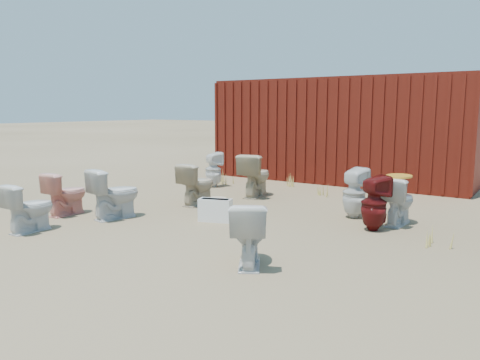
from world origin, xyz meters
The scene contains 22 objects.
ground centered at (0.00, 0.00, 0.00)m, with size 100.00×100.00×0.00m, color brown.
shipping_container centered at (0.00, 5.20, 1.20)m, with size 6.00×2.40×2.40m, color #48130C.
toilet_front_a centered at (-1.78, -2.02, 0.34)m, with size 0.38×0.67×0.69m, color silver.
toilet_front_pink centered at (-2.27, -1.07, 0.35)m, with size 0.39×0.69×0.70m, color #F69E8E.
toilet_front_c centered at (-1.41, -0.81, 0.39)m, with size 0.44×0.77×0.79m, color silver.
toilet_front_maroon centered at (2.20, 0.70, 0.39)m, with size 0.35×0.36×0.78m, color #560F0E.
toilet_front_e centered at (1.53, -1.52, 0.36)m, with size 0.40×0.71×0.72m, color silver.
toilet_back_a centered at (-1.93, 2.43, 0.39)m, with size 0.35×0.35×0.77m, color white.
toilet_back_beige_left centered at (-0.56, 1.98, 0.42)m, with size 0.47×0.83×0.85m, color #BEAF8B.
toilet_back_beige_right centered at (-1.01, 0.73, 0.38)m, with size 0.42×0.74×0.75m, color #BFAD8B.
toilet_back_yellowlid centered at (2.38, 1.25, 0.36)m, with size 0.40×0.70×0.72m, color silver.
toilet_back_e centered at (1.69, 1.30, 0.40)m, with size 0.36×0.37×0.79m, color silver.
yellow_lid centered at (2.38, 1.25, 0.73)m, with size 0.36×0.45×0.03m, color #C68822.
loose_tank centered at (0.02, -0.10, 0.17)m, with size 0.50×0.20×0.35m, color white.
loose_lid_near centered at (-1.03, 1.28, 0.01)m, with size 0.38×0.49×0.02m, color #C9B392.
loose_lid_far centered at (-1.39, 1.30, 0.01)m, with size 0.36×0.47×0.02m, color tan.
weed_clump_a centered at (-1.98, 2.97, 0.15)m, with size 0.36×0.36×0.29m, color tan.
weed_clump_b centered at (0.54, 2.76, 0.13)m, with size 0.32×0.32×0.26m, color tan.
weed_clump_c centered at (1.80, 3.16, 0.18)m, with size 0.36×0.36×0.37m, color tan.
weed_clump_d centered at (-0.62, 3.50, 0.13)m, with size 0.30×0.30×0.26m, color tan.
weed_clump_e centered at (1.54, 3.50, 0.17)m, with size 0.34×0.34×0.34m, color tan.
weed_clump_f centered at (3.15, 0.39, 0.12)m, with size 0.28×0.28×0.25m, color tan.
Camera 1 is at (4.20, -5.69, 1.70)m, focal length 35.00 mm.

